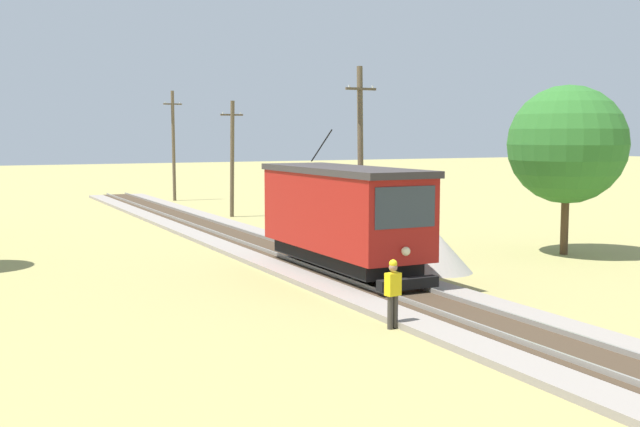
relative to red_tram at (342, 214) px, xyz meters
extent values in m
cube|color=maroon|center=(0.00, 0.02, 0.11)|extent=(2.50, 8.00, 2.60)
cube|color=#383333|center=(0.00, 0.02, 1.52)|extent=(2.60, 8.32, 0.22)
cube|color=black|center=(0.00, 0.02, -1.47)|extent=(2.10, 7.04, 0.44)
cube|color=#2D3842|center=(0.00, -3.99, 0.57)|extent=(2.10, 0.03, 1.25)
cube|color=#2D3842|center=(1.26, 0.02, 0.47)|extent=(0.02, 6.72, 1.04)
sphere|color=#F4EAB2|center=(0.00, -4.04, -0.74)|extent=(0.28, 0.28, 0.28)
cylinder|color=black|center=(0.00, 1.62, 2.33)|extent=(0.05, 1.67, 1.19)
cube|color=black|center=(0.00, -4.18, -1.69)|extent=(2.00, 0.36, 0.32)
cylinder|color=black|center=(0.00, -2.22, -1.47)|extent=(1.54, 0.80, 0.80)
cylinder|color=black|center=(0.00, 2.26, -1.47)|extent=(1.54, 0.80, 0.80)
cylinder|color=brown|center=(3.18, 4.40, 1.66)|extent=(0.24, 0.47, 7.72)
cube|color=brown|center=(3.18, 4.40, 4.59)|extent=(1.40, 0.10, 0.10)
cylinder|color=silver|center=(2.63, 4.40, 4.69)|extent=(0.08, 0.08, 0.10)
cylinder|color=silver|center=(3.73, 4.40, 4.69)|extent=(0.08, 0.08, 0.10)
cylinder|color=brown|center=(3.18, 19.96, 1.27)|extent=(0.24, 0.60, 6.92)
cube|color=brown|center=(3.18, 19.96, 3.90)|extent=(1.40, 0.10, 0.10)
cylinder|color=silver|center=(2.63, 19.96, 4.00)|extent=(0.08, 0.08, 0.10)
cylinder|color=silver|center=(3.73, 19.96, 4.00)|extent=(0.08, 0.08, 0.10)
cylinder|color=brown|center=(3.18, 32.75, 1.88)|extent=(0.24, 0.33, 8.16)
cube|color=brown|center=(3.18, 32.75, 4.98)|extent=(1.40, 0.10, 0.10)
cylinder|color=silver|center=(2.63, 32.75, 5.08)|extent=(0.08, 0.08, 0.10)
cylinder|color=silver|center=(3.73, 32.75, 5.08)|extent=(0.08, 0.08, 0.10)
cone|color=#9E998E|center=(3.54, -0.73, -1.52)|extent=(2.44, 2.44, 1.36)
cylinder|color=#38332D|center=(-2.13, -6.87, -1.76)|extent=(0.15, 0.15, 0.86)
cylinder|color=#38332D|center=(-2.29, -6.89, -1.76)|extent=(0.15, 0.15, 0.86)
cube|color=yellow|center=(-2.21, -6.88, -1.04)|extent=(0.41, 0.29, 0.58)
sphere|color=#936B51|center=(-2.21, -6.88, -0.61)|extent=(0.22, 0.22, 0.22)
sphere|color=yellow|center=(-2.21, -6.88, -0.51)|extent=(0.21, 0.21, 0.21)
cylinder|color=#4C3823|center=(10.53, 0.33, -0.84)|extent=(0.32, 0.32, 2.72)
sphere|color=#2D6B28|center=(10.53, 0.33, 2.33)|extent=(4.82, 4.82, 4.82)
camera|label=1|loc=(-12.31, -23.09, 2.73)|focal=42.81mm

